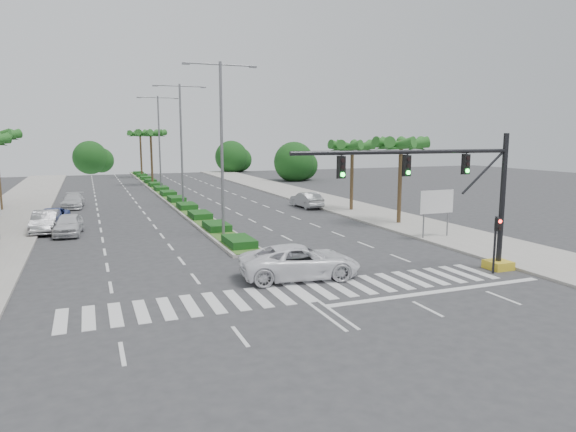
# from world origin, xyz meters

# --- Properties ---
(ground) EXTENTS (160.00, 160.00, 0.00)m
(ground) POSITION_xyz_m (0.00, 0.00, 0.00)
(ground) COLOR #333335
(ground) RESTS_ON ground
(footpath_right) EXTENTS (6.00, 120.00, 0.15)m
(footpath_right) POSITION_xyz_m (15.20, 20.00, 0.07)
(footpath_right) COLOR gray
(footpath_right) RESTS_ON ground
(median) EXTENTS (2.20, 75.00, 0.20)m
(median) POSITION_xyz_m (0.00, 45.00, 0.10)
(median) COLOR gray
(median) RESTS_ON ground
(median_grass) EXTENTS (1.80, 75.00, 0.04)m
(median_grass) POSITION_xyz_m (0.00, 45.00, 0.22)
(median_grass) COLOR #315E20
(median_grass) RESTS_ON median
(signal_gantry) EXTENTS (12.60, 1.20, 7.20)m
(signal_gantry) POSITION_xyz_m (9.27, -0.00, 3.46)
(signal_gantry) COLOR gold
(signal_gantry) RESTS_ON ground
(pedestrian_signal) EXTENTS (0.28, 0.36, 3.00)m
(pedestrian_signal) POSITION_xyz_m (10.60, -0.68, 2.04)
(pedestrian_signal) COLOR black
(pedestrian_signal) RESTS_ON ground
(direction_sign) EXTENTS (2.70, 0.11, 3.40)m
(direction_sign) POSITION_xyz_m (13.50, 7.99, 2.45)
(direction_sign) COLOR slate
(direction_sign) RESTS_ON ground
(palm_right_near) EXTENTS (4.57, 4.68, 7.05)m
(palm_right_near) POSITION_xyz_m (14.50, 14.00, 6.20)
(palm_right_near) COLOR brown
(palm_right_near) RESTS_ON ground
(palm_right_far) EXTENTS (4.57, 4.68, 6.75)m
(palm_right_far) POSITION_xyz_m (14.50, 22.00, 5.91)
(palm_right_far) COLOR brown
(palm_right_far) RESTS_ON ground
(palm_median_a) EXTENTS (4.57, 4.68, 8.05)m
(palm_median_a) POSITION_xyz_m (0.00, 55.00, 7.17)
(palm_median_a) COLOR brown
(palm_median_a) RESTS_ON ground
(palm_median_b) EXTENTS (4.57, 4.68, 8.05)m
(palm_median_b) POSITION_xyz_m (0.00, 70.00, 7.17)
(palm_median_b) COLOR brown
(palm_median_b) RESTS_ON ground
(streetlight_near) EXTENTS (5.10, 0.25, 12.00)m
(streetlight_near) POSITION_xyz_m (0.00, 14.00, 6.81)
(streetlight_near) COLOR slate
(streetlight_near) RESTS_ON ground
(streetlight_mid) EXTENTS (5.10, 0.25, 12.00)m
(streetlight_mid) POSITION_xyz_m (0.00, 30.00, 6.81)
(streetlight_mid) COLOR slate
(streetlight_mid) RESTS_ON ground
(streetlight_far) EXTENTS (5.10, 0.25, 12.00)m
(streetlight_far) POSITION_xyz_m (0.00, 46.00, 6.81)
(streetlight_far) COLOR slate
(streetlight_far) RESTS_ON ground
(car_parked_a) EXTENTS (2.24, 4.64, 1.53)m
(car_parked_a) POSITION_xyz_m (-10.19, 18.83, 0.76)
(car_parked_a) COLOR silver
(car_parked_a) RESTS_ON ground
(car_parked_b) EXTENTS (2.03, 4.97, 1.60)m
(car_parked_b) POSITION_xyz_m (-11.80, 20.56, 0.80)
(car_parked_b) COLOR #9E9EA3
(car_parked_b) RESTS_ON ground
(car_parked_c) EXTENTS (2.72, 5.23, 1.41)m
(car_parked_c) POSITION_xyz_m (-11.51, 23.08, 0.70)
(car_parked_c) COLOR #2E408E
(car_parked_c) RESTS_ON ground
(car_parked_d) EXTENTS (2.32, 4.98, 1.41)m
(car_parked_d) POSITION_xyz_m (-10.18, 33.94, 0.70)
(car_parked_d) COLOR silver
(car_parked_d) RESTS_ON ground
(car_crossing) EXTENTS (6.34, 3.49, 1.68)m
(car_crossing) POSITION_xyz_m (0.94, 2.27, 0.84)
(car_crossing) COLOR white
(car_crossing) RESTS_ON ground
(car_right) EXTENTS (1.83, 4.76, 1.55)m
(car_right) POSITION_xyz_m (11.51, 25.78, 0.77)
(car_right) COLOR #A5A6A9
(car_right) RESTS_ON ground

